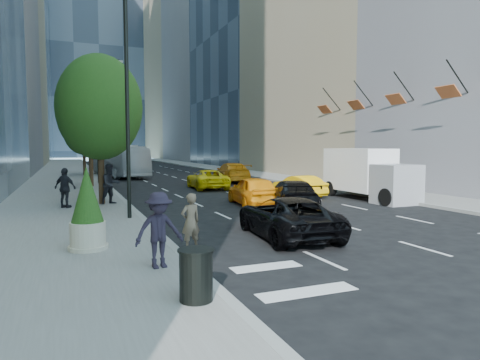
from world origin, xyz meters
name	(u,v)px	position (x,y,z in m)	size (l,w,h in m)	color
ground	(321,227)	(0.00, 0.00, 0.00)	(160.00, 160.00, 0.00)	black
sidewalk_left	(65,178)	(-9.00, 30.00, 0.07)	(6.00, 120.00, 0.15)	slate
sidewalk_right	(250,173)	(10.00, 30.00, 0.07)	(4.00, 120.00, 0.15)	slate
tower_right_mid	(220,6)	(22.00, 74.00, 32.50)	(20.00, 24.00, 65.00)	slate
tower_right_far	(190,63)	(22.00, 98.00, 25.00)	(20.00, 24.00, 50.00)	gray
tower_distant	(95,1)	(0.00, 120.00, 45.00)	(40.00, 20.00, 90.00)	#2D3746
lamp_near	(131,76)	(-6.32, 4.00, 5.81)	(2.13, 0.22, 10.00)	black
lamp_far	(99,111)	(-6.32, 22.00, 5.81)	(2.13, 0.22, 10.00)	black
tree_near	(100,107)	(-7.20, 9.00, 4.97)	(4.20, 4.20, 7.46)	#311F13
tree_mid	(90,114)	(-7.20, 19.00, 5.32)	(4.50, 4.50, 7.99)	#311F13
tree_far	(83,130)	(-7.20, 32.00, 4.62)	(3.90, 3.90, 6.92)	#311F13
traffic_signal	(88,136)	(-6.40, 40.00, 4.23)	(2.48, 0.53, 5.20)	black
facade_flags	(376,100)	(10.64, 10.00, 6.18)	(1.85, 13.30, 2.05)	black
skateboarder	(191,226)	(-5.60, -1.99, 0.81)	(0.59, 0.39, 1.61)	brown
black_sedan_lincoln	(287,217)	(-2.00, -1.00, 0.68)	(2.26, 4.90, 1.36)	black
black_sedan_mercedes	(292,195)	(1.20, 4.43, 0.71)	(2.00, 4.91, 1.42)	black
taxi_a	(253,191)	(0.07, 6.50, 0.76)	(1.80, 4.47, 1.52)	orange
taxi_b	(299,186)	(4.20, 9.00, 0.64)	(1.36, 3.90, 1.28)	#F5B30C
taxi_c	(207,179)	(0.50, 15.67, 0.69)	(2.28, 4.94, 1.37)	yellow
taxi_d	(231,172)	(4.20, 20.50, 0.82)	(2.29, 5.64, 1.64)	orange
city_bus	(119,161)	(-3.99, 30.64, 1.58)	(2.66, 11.36, 3.16)	silver
box_truck	(368,174)	(7.20, 6.35, 1.48)	(2.30, 6.11, 2.91)	white
pedestrian_a	(111,184)	(-6.80, 8.63, 1.16)	(0.98, 0.76, 2.01)	black
pedestrian_b	(65,188)	(-8.90, 8.01, 1.09)	(1.11, 0.46, 1.89)	black
pedestrian_c	(159,230)	(-6.80, -3.56, 1.06)	(1.17, 0.67, 1.81)	black
trash_can	(196,276)	(-6.60, -6.00, 0.62)	(0.63, 0.63, 0.94)	black
planter_shrub	(87,210)	(-8.29, -0.99, 1.26)	(0.97, 0.97, 2.34)	beige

